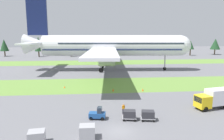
{
  "coord_description": "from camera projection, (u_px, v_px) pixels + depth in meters",
  "views": [
    {
      "loc": [
        -3.31,
        -27.14,
        13.33
      ],
      "look_at": [
        1.41,
        27.21,
        4.0
      ],
      "focal_mm": 33.49,
      "sensor_mm": 36.0,
      "label": 1
    }
  ],
  "objects": [
    {
      "name": "ground_plane",
      "position": [
        119.0,
        131.0,
        29.18
      ],
      "size": [
        400.0,
        400.0,
        0.0
      ],
      "primitive_type": "plane",
      "color": "slate"
    },
    {
      "name": "taxiway_marker_1",
      "position": [
        65.0,
        87.0,
        52.52
      ],
      "size": [
        0.44,
        0.44,
        0.49
      ],
      "primitive_type": "cone",
      "color": "orange",
      "rests_on": "ground"
    },
    {
      "name": "grass_strip_far",
      "position": [
        101.0,
        62.0,
        100.5
      ],
      "size": [
        320.0,
        16.67,
        0.01
      ],
      "primitive_type": "cube",
      "color": "olive",
      "rests_on": "ground"
    },
    {
      "name": "airliner",
      "position": [
        109.0,
        45.0,
        76.96
      ],
      "size": [
        61.15,
        75.76,
        25.89
      ],
      "rotation": [
        0.0,
        0.0,
        -1.64
      ],
      "color": "white",
      "rests_on": "ground"
    },
    {
      "name": "cargo_dolly_lead",
      "position": [
        129.0,
        114.0,
        32.83
      ],
      "size": [
        2.4,
        1.82,
        1.55
      ],
      "rotation": [
        0.0,
        0.0,
        1.42
      ],
      "color": "#A3A3A8",
      "rests_on": "ground"
    },
    {
      "name": "cargo_dolly_second",
      "position": [
        148.0,
        115.0,
        32.63
      ],
      "size": [
        2.4,
        1.82,
        1.55
      ],
      "rotation": [
        0.0,
        0.0,
        1.42
      ],
      "color": "#A3A3A8",
      "rests_on": "ground"
    },
    {
      "name": "baggage_tug",
      "position": [
        98.0,
        114.0,
        33.18
      ],
      "size": [
        2.77,
        1.68,
        1.97
      ],
      "rotation": [
        0.0,
        0.0,
        1.42
      ],
      "color": "#1E4C8E",
      "rests_on": "ground"
    },
    {
      "name": "ground_crew_marshaller",
      "position": [
        123.0,
        108.0,
        35.45
      ],
      "size": [
        0.52,
        0.36,
        1.74
      ],
      "rotation": [
        0.0,
        0.0,
        0.41
      ],
      "color": "black",
      "rests_on": "ground"
    },
    {
      "name": "taxiway_marker_0",
      "position": [
        113.0,
        90.0,
        49.53
      ],
      "size": [
        0.44,
        0.44,
        0.65
      ],
      "primitive_type": "cone",
      "color": "orange",
      "rests_on": "ground"
    },
    {
      "name": "grass_strip_near",
      "position": [
        107.0,
        85.0,
        55.98
      ],
      "size": [
        320.0,
        16.67,
        0.01
      ],
      "primitive_type": "cube",
      "color": "olive",
      "rests_on": "ground"
    },
    {
      "name": "uld_container_1",
      "position": [
        37.0,
        137.0,
        25.68
      ],
      "size": [
        2.19,
        1.85,
        1.65
      ],
      "primitive_type": "cube",
      "rotation": [
        0.0,
        0.0,
        0.13
      ],
      "color": "#A3A3A8",
      "rests_on": "ground"
    },
    {
      "name": "uld_container_0",
      "position": [
        87.0,
        132.0,
        27.03
      ],
      "size": [
        2.01,
        1.61,
        1.76
      ],
      "primitive_type": "cube",
      "rotation": [
        0.0,
        0.0,
        0.0
      ],
      "color": "#A3A3A8",
      "rests_on": "ground"
    },
    {
      "name": "catering_truck",
      "position": [
        214.0,
        98.0,
        37.72
      ],
      "size": [
        7.28,
        3.69,
        3.58
      ],
      "rotation": [
        0.0,
        0.0,
        1.78
      ],
      "color": "yellow",
      "rests_on": "ground"
    },
    {
      "name": "distant_tree_line",
      "position": [
        106.0,
        44.0,
        130.32
      ],
      "size": [
        195.6,
        10.95,
        12.61
      ],
      "color": "#4C3823",
      "rests_on": "ground"
    },
    {
      "name": "taxiway_marker_2",
      "position": [
        143.0,
        90.0,
        49.69
      ],
      "size": [
        0.44,
        0.44,
        0.67
      ],
      "primitive_type": "cone",
      "color": "orange",
      "rests_on": "ground"
    }
  ]
}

